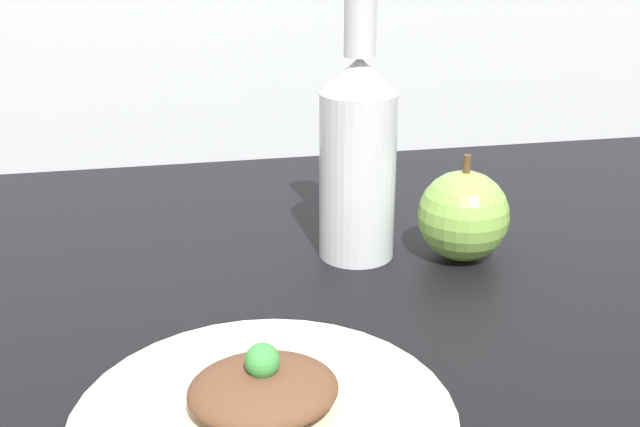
% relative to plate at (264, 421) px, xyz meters
% --- Properties ---
extents(ground_plane, '(1.80, 1.10, 0.04)m').
position_rel_plate_xyz_m(ground_plane, '(0.07, 0.06, -0.03)').
color(ground_plane, black).
extents(plate, '(0.24, 0.24, 0.02)m').
position_rel_plate_xyz_m(plate, '(0.00, 0.00, 0.00)').
color(plate, silver).
rests_on(plate, ground_plane).
extents(plated_food, '(0.17, 0.17, 0.05)m').
position_rel_plate_xyz_m(plated_food, '(0.00, 0.00, 0.02)').
color(plated_food, beige).
rests_on(plated_food, plate).
extents(cider_bottle, '(0.07, 0.07, 0.27)m').
position_rel_plate_xyz_m(cider_bottle, '(0.12, 0.25, 0.10)').
color(cider_bottle, silver).
rests_on(cider_bottle, ground_plane).
extents(apple, '(0.09, 0.09, 0.10)m').
position_rel_plate_xyz_m(apple, '(0.22, 0.22, 0.03)').
color(apple, '#84B74C').
rests_on(apple, ground_plane).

